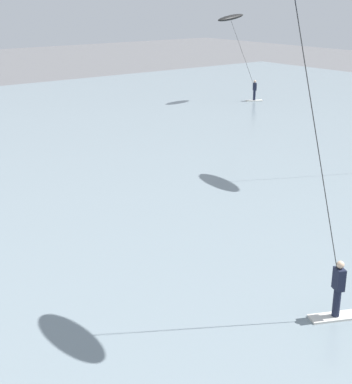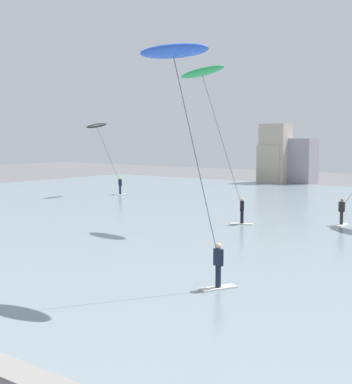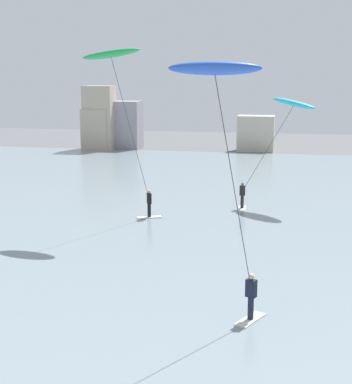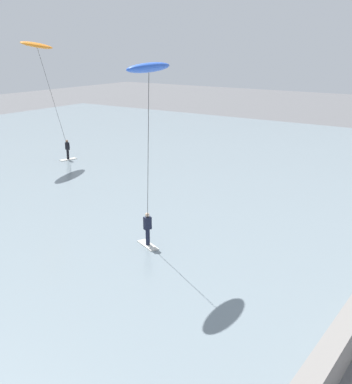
# 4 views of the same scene
# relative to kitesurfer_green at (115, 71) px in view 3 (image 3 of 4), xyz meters

# --- Properties ---
(water_bay) EXTENTS (84.00, 52.00, 0.10)m
(water_bay) POSITION_rel_kitesurfer_green_xyz_m (5.15, 5.78, -8.30)
(water_bay) COLOR gray
(water_bay) RESTS_ON ground
(far_shore_buildings) EXTENTS (20.62, 4.83, 6.98)m
(far_shore_buildings) POSITION_rel_kitesurfer_green_xyz_m (-7.75, 32.83, -5.67)
(far_shore_buildings) COLOR #B7A893
(far_shore_buildings) RESTS_ON ground
(kitesurfer_green) EXTENTS (3.58, 3.64, 9.54)m
(kitesurfer_green) POSITION_rel_kitesurfer_green_xyz_m (0.00, 0.00, 0.00)
(kitesurfer_green) COLOR silver
(kitesurfer_green) RESTS_ON water_bay
(kitesurfer_blue) EXTENTS (3.06, 2.37, 8.53)m
(kitesurfer_blue) POSITION_rel_kitesurfer_green_xyz_m (6.92, -11.83, -0.93)
(kitesurfer_blue) COLOR silver
(kitesurfer_blue) RESTS_ON water_bay
(kitesurfer_cyan) EXTENTS (4.77, 4.15, 6.87)m
(kitesurfer_cyan) POSITION_rel_kitesurfer_green_xyz_m (8.77, 7.33, -2.36)
(kitesurfer_cyan) COLOR silver
(kitesurfer_cyan) RESTS_ON water_bay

